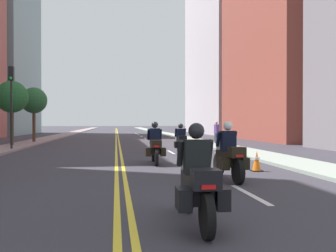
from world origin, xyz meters
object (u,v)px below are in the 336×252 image
Objects in this scene: motorcycle_3 at (181,142)px; street_tree_1 at (34,101)px; traffic_light_near at (11,93)px; motorcycle_1 at (229,157)px; motorcycle_2 at (155,147)px; pedestrian_0 at (216,133)px; street_tree_0 at (12,97)px; motorcycle_0 at (198,184)px; traffic_cone_0 at (257,161)px.

street_tree_1 is at bearing 131.41° from motorcycle_3.
motorcycle_1 is at bearing -53.56° from traffic_light_near.
pedestrian_0 reaches higher than motorcycle_2.
traffic_light_near reaches higher than street_tree_0.
motorcycle_2 is 1.08× the size of motorcycle_3.
street_tree_0 is (-14.38, 0.10, 2.47)m from pedestrian_0.
street_tree_1 is at bearing 118.31° from motorcycle_2.
motorcycle_1 is 0.99× the size of motorcycle_2.
street_tree_1 is (-9.76, 11.78, 2.71)m from motorcycle_3.
motorcycle_2 is 15.02m from street_tree_0.
motorcycle_3 is 0.44× the size of traffic_light_near.
street_tree_1 reaches higher than motorcycle_0.
motorcycle_0 is at bearing -89.73° from motorcycle_2.
motorcycle_2 is at bearing -63.61° from street_tree_1.
motorcycle_2 is 0.52× the size of street_tree_0.
street_tree_1 is (-13.78, 4.12, 2.47)m from pedestrian_0.
motorcycle_1 is 16.86m from pedestrian_0.
motorcycle_2 is at bearing 107.82° from motorcycle_1.
traffic_cone_0 is at bearing -37.84° from motorcycle_2.
pedestrian_0 is (4.18, 16.34, 0.23)m from motorcycle_1.
motorcycle_1 is at bearing -64.86° from street_tree_1.
traffic_cone_0 is (1.35, -6.89, -0.32)m from motorcycle_3.
motorcycle_2 is at bearing 90.05° from motorcycle_0.
street_tree_0 is (-8.57, 12.04, 2.69)m from motorcycle_2.
motorcycle_2 is 3.43× the size of traffic_cone_0.
street_tree_1 is at bearing 81.48° from street_tree_0.
street_tree_1 reaches higher than motorcycle_1.
traffic_cone_0 is at bearing -59.24° from street_tree_1.
street_tree_1 is at bearing 112.59° from motorcycle_1.
motorcycle_2 reaches higher than motorcycle_1.
motorcycle_3 is at bearing 101.11° from traffic_cone_0.
pedestrian_0 is at bearing -0.38° from street_tree_0.
street_tree_1 is at bearing 108.97° from motorcycle_0.
motorcycle_1 is 3.39× the size of traffic_cone_0.
traffic_cone_0 is 0.15× the size of street_tree_0.
motorcycle_3 is at bearing -41.20° from pedestrian_0.
street_tree_0 reaches higher than traffic_cone_0.
motorcycle_3 is at bearing -21.78° from traffic_light_near.
motorcycle_0 is 8.76m from motorcycle_2.
street_tree_0 is at bearing 113.50° from motorcycle_0.
motorcycle_3 reaches higher than traffic_cone_0.
street_tree_1 is (-11.12, 18.68, 3.03)m from traffic_cone_0.
motorcycle_2 is 13.28m from pedestrian_0.
street_tree_0 reaches higher than motorcycle_2.
motorcycle_1 is at bearing -27.91° from pedestrian_0.
street_tree_1 reaches higher than motorcycle_3.
motorcycle_3 is at bearing 82.76° from motorcycle_0.
motorcycle_1 is at bearing -130.51° from traffic_cone_0.
motorcycle_2 is at bearing -54.55° from street_tree_0.
traffic_cone_0 is at bearing -44.87° from traffic_light_near.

